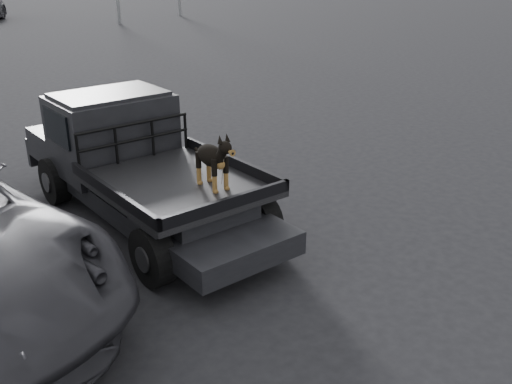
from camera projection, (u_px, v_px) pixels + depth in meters
ground at (267, 262)px, 7.55m from camera, size 120.00×120.00×0.00m
flatbed_ute at (145, 192)px, 8.58m from camera, size 2.00×5.40×0.92m
ute_cab at (111, 120)px, 8.91m from camera, size 1.72×1.30×0.88m
headache_rack at (135, 142)px, 8.44m from camera, size 1.80×0.08×0.55m
dog at (212, 160)px, 7.40m from camera, size 0.32×0.60×0.74m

